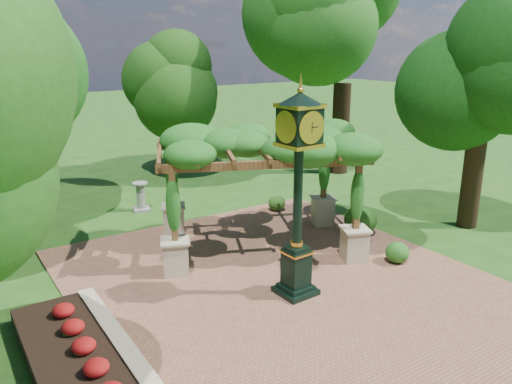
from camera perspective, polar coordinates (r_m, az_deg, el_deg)
ground at (r=12.48m, az=6.52°, el=-12.49°), size 120.00×120.00×0.00m
brick_plaza at (r=13.16m, az=3.68°, el=-10.71°), size 10.00×12.00×0.04m
border_wall at (r=10.83m, az=-15.22°, el=-16.71°), size 0.35×5.00×0.40m
flower_bed at (r=10.66m, az=-20.01°, el=-17.88°), size 1.50×5.00×0.36m
pedestal_clock at (r=11.72m, az=4.87°, el=1.65°), size 1.04×1.04×5.08m
pergola at (r=14.69m, az=0.26°, el=4.79°), size 6.88×5.72×3.71m
sundial at (r=19.23m, az=-13.02°, el=-0.71°), size 0.72×0.72×1.09m
shrub_front at (r=14.87m, az=15.84°, el=-6.65°), size 0.74×0.74×0.60m
shrub_mid at (r=16.69m, az=11.85°, el=-3.14°), size 1.38×1.38×0.96m
shrub_back at (r=18.71m, az=2.39°, el=-1.24°), size 0.81×0.81×0.58m
tree_north at (r=24.39m, az=-10.10°, el=12.08°), size 3.43×3.43×6.22m
tree_east_far at (r=24.21m, az=10.28°, el=19.99°), size 5.71×5.71×11.07m
tree_east_near at (r=17.82m, az=24.92°, el=13.56°), size 3.75×3.75×8.15m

